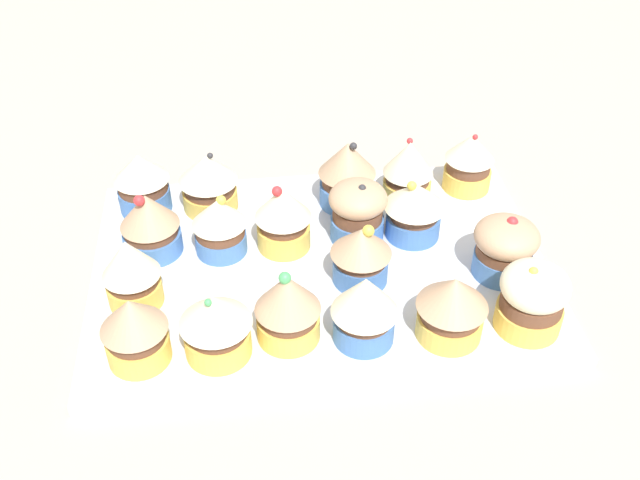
{
  "coord_description": "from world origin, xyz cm",
  "views": [
    {
      "loc": [
        6.71,
        57.51,
        51.46
      ],
      "look_at": [
        0.0,
        0.0,
        4.2
      ],
      "focal_mm": 41.64,
      "sensor_mm": 36.0,
      "label": 1
    }
  ],
  "objects_px": {
    "cupcake_1": "(408,170)",
    "cupcake_2": "(347,173)",
    "cupcake_11": "(361,253)",
    "cupcake_7": "(283,217)",
    "cupcake_9": "(150,223)",
    "cupcake_15": "(365,308)",
    "cupcake_12": "(131,271)",
    "baking_tray": "(320,267)",
    "cupcake_17": "(216,324)",
    "cupcake_10": "(505,247)",
    "cupcake_16": "(288,306)",
    "cupcake_8": "(219,225)",
    "cupcake_0": "(469,161)",
    "cupcake_13": "(533,298)",
    "cupcake_5": "(414,208)",
    "cupcake_3": "(208,181)",
    "cupcake_4": "(142,182)",
    "cupcake_14": "(452,306)",
    "cupcake_6": "(358,211)"
  },
  "relations": [
    {
      "from": "cupcake_1",
      "to": "cupcake_2",
      "type": "distance_m",
      "value": 0.07
    },
    {
      "from": "cupcake_11",
      "to": "cupcake_7",
      "type": "bearing_deg",
      "value": -41.08
    },
    {
      "from": "cupcake_9",
      "to": "cupcake_15",
      "type": "distance_m",
      "value": 0.25
    },
    {
      "from": "cupcake_12",
      "to": "cupcake_9",
      "type": "bearing_deg",
      "value": -99.19
    },
    {
      "from": "baking_tray",
      "to": "cupcake_1",
      "type": "bearing_deg",
      "value": -137.29
    },
    {
      "from": "cupcake_9",
      "to": "cupcake_17",
      "type": "height_order",
      "value": "cupcake_9"
    },
    {
      "from": "cupcake_10",
      "to": "cupcake_16",
      "type": "height_order",
      "value": "cupcake_16"
    },
    {
      "from": "baking_tray",
      "to": "cupcake_12",
      "type": "relative_size",
      "value": 6.21
    },
    {
      "from": "cupcake_7",
      "to": "cupcake_16",
      "type": "xyz_separation_m",
      "value": [
        0.01,
        0.13,
        -0.0
      ]
    },
    {
      "from": "cupcake_8",
      "to": "cupcake_0",
      "type": "bearing_deg",
      "value": -163.69
    },
    {
      "from": "baking_tray",
      "to": "cupcake_17",
      "type": "xyz_separation_m",
      "value": [
        0.1,
        0.11,
        0.04
      ]
    },
    {
      "from": "baking_tray",
      "to": "cupcake_17",
      "type": "bearing_deg",
      "value": 46.83
    },
    {
      "from": "cupcake_2",
      "to": "cupcake_13",
      "type": "bearing_deg",
      "value": 123.28
    },
    {
      "from": "cupcake_11",
      "to": "cupcake_12",
      "type": "xyz_separation_m",
      "value": [
        0.22,
        0.01,
        0.0
      ]
    },
    {
      "from": "cupcake_2",
      "to": "cupcake_12",
      "type": "height_order",
      "value": "cupcake_2"
    },
    {
      "from": "cupcake_11",
      "to": "cupcake_12",
      "type": "distance_m",
      "value": 0.22
    },
    {
      "from": "cupcake_5",
      "to": "cupcake_7",
      "type": "xyz_separation_m",
      "value": [
        0.14,
        0.0,
        0.0
      ]
    },
    {
      "from": "cupcake_1",
      "to": "cupcake_13",
      "type": "height_order",
      "value": "cupcake_1"
    },
    {
      "from": "cupcake_2",
      "to": "cupcake_16",
      "type": "distance_m",
      "value": 0.22
    },
    {
      "from": "cupcake_7",
      "to": "cupcake_3",
      "type": "bearing_deg",
      "value": -45.41
    },
    {
      "from": "cupcake_15",
      "to": "cupcake_10",
      "type": "bearing_deg",
      "value": -154.3
    },
    {
      "from": "cupcake_3",
      "to": "cupcake_8",
      "type": "height_order",
      "value": "cupcake_3"
    },
    {
      "from": "cupcake_4",
      "to": "cupcake_7",
      "type": "relative_size",
      "value": 0.92
    },
    {
      "from": "baking_tray",
      "to": "cupcake_11",
      "type": "relative_size",
      "value": 6.79
    },
    {
      "from": "cupcake_7",
      "to": "cupcake_14",
      "type": "height_order",
      "value": "cupcake_7"
    },
    {
      "from": "cupcake_4",
      "to": "cupcake_11",
      "type": "height_order",
      "value": "cupcake_4"
    },
    {
      "from": "cupcake_16",
      "to": "cupcake_15",
      "type": "bearing_deg",
      "value": 171.58
    },
    {
      "from": "cupcake_8",
      "to": "cupcake_2",
      "type": "bearing_deg",
      "value": -154.09
    },
    {
      "from": "cupcake_2",
      "to": "cupcake_13",
      "type": "relative_size",
      "value": 1.11
    },
    {
      "from": "cupcake_12",
      "to": "cupcake_6",
      "type": "bearing_deg",
      "value": -162.2
    },
    {
      "from": "cupcake_11",
      "to": "cupcake_15",
      "type": "height_order",
      "value": "cupcake_15"
    },
    {
      "from": "cupcake_2",
      "to": "cupcake_17",
      "type": "relative_size",
      "value": 1.17
    },
    {
      "from": "baking_tray",
      "to": "cupcake_2",
      "type": "bearing_deg",
      "value": -112.71
    },
    {
      "from": "cupcake_3",
      "to": "cupcake_16",
      "type": "distance_m",
      "value": 0.22
    },
    {
      "from": "cupcake_10",
      "to": "baking_tray",
      "type": "bearing_deg",
      "value": -11.26
    },
    {
      "from": "cupcake_8",
      "to": "cupcake_10",
      "type": "xyz_separation_m",
      "value": [
        -0.28,
        0.07,
        -0.0
      ]
    },
    {
      "from": "cupcake_6",
      "to": "cupcake_10",
      "type": "distance_m",
      "value": 0.15
    },
    {
      "from": "cupcake_0",
      "to": "cupcake_10",
      "type": "xyz_separation_m",
      "value": [
        0.01,
        0.15,
        -0.0
      ]
    },
    {
      "from": "cupcake_17",
      "to": "baking_tray",
      "type": "bearing_deg",
      "value": -133.17
    },
    {
      "from": "baking_tray",
      "to": "cupcake_7",
      "type": "bearing_deg",
      "value": -42.99
    },
    {
      "from": "cupcake_0",
      "to": "cupcake_2",
      "type": "bearing_deg",
      "value": 5.75
    },
    {
      "from": "cupcake_15",
      "to": "cupcake_16",
      "type": "relative_size",
      "value": 0.94
    },
    {
      "from": "baking_tray",
      "to": "cupcake_1",
      "type": "height_order",
      "value": "cupcake_1"
    },
    {
      "from": "cupcake_10",
      "to": "cupcake_17",
      "type": "bearing_deg",
      "value": 14.89
    },
    {
      "from": "cupcake_0",
      "to": "cupcake_5",
      "type": "height_order",
      "value": "cupcake_0"
    },
    {
      "from": "cupcake_5",
      "to": "baking_tray",
      "type": "bearing_deg",
      "value": 18.49
    },
    {
      "from": "cupcake_5",
      "to": "cupcake_9",
      "type": "relative_size",
      "value": 0.93
    },
    {
      "from": "cupcake_13",
      "to": "cupcake_15",
      "type": "height_order",
      "value": "same"
    },
    {
      "from": "cupcake_4",
      "to": "cupcake_11",
      "type": "xyz_separation_m",
      "value": [
        -0.22,
        0.15,
        -0.0
      ]
    },
    {
      "from": "baking_tray",
      "to": "cupcake_7",
      "type": "distance_m",
      "value": 0.06
    }
  ]
}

